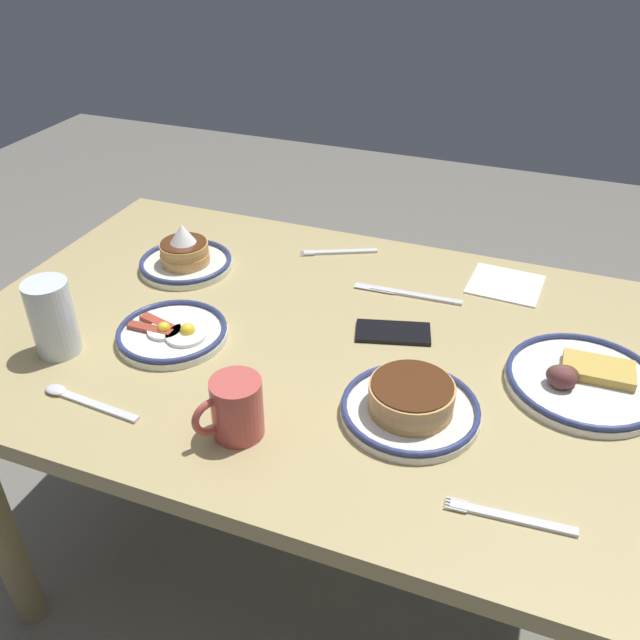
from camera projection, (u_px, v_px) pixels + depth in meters
ground_plane at (310, 569)px, 1.71m from camera, size 6.00×6.00×0.00m
dining_table at (307, 374)px, 1.36m from camera, size 1.35×0.90×0.72m
plate_near_main at (185, 257)px, 1.51m from camera, size 0.21×0.21×0.11m
plate_center_pancakes at (411, 404)px, 1.10m from camera, size 0.23×0.23×0.06m
plate_far_companion at (172, 333)px, 1.29m from camera, size 0.21×0.21×0.04m
plate_far_side at (583, 380)px, 1.17m from camera, size 0.27×0.27×0.05m
coffee_mug at (235, 408)px, 1.05m from camera, size 0.09×0.11×0.10m
drinking_glass at (53, 321)px, 1.23m from camera, size 0.08×0.08×0.15m
cell_phone at (393, 332)px, 1.31m from camera, size 0.16×0.11×0.01m
paper_napkin at (505, 284)px, 1.46m from camera, size 0.16×0.15×0.00m
fork_near at (339, 252)px, 1.59m from camera, size 0.17×0.09×0.01m
fork_far at (509, 517)px, 0.93m from camera, size 0.18×0.03×0.01m
butter_knife at (407, 294)px, 1.43m from camera, size 0.23×0.03×0.01m
tea_spoon at (78, 398)px, 1.14m from camera, size 0.19×0.03×0.01m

